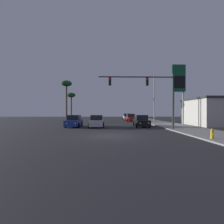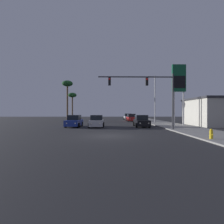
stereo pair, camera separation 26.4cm
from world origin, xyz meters
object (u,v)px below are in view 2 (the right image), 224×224
car_red (131,118)px  street_lamp (154,96)px  car_blue (74,121)px  gas_station_sign (179,82)px  car_white (128,117)px  palm_tree_far (72,96)px  car_black (141,121)px  palm_tree_mid (67,86)px  car_silver (97,122)px  fire_hydrant (211,134)px  traffic_light_mast (151,89)px

car_red → street_lamp: street_lamp is taller
car_blue → gas_station_sign: (15.31, 0.68, 5.86)m
car_white → car_blue: same height
car_blue → car_red: bearing=-123.0°
car_blue → gas_station_sign: bearing=-175.3°
car_red → palm_tree_far: bearing=-36.3°
car_black → palm_tree_mid: 21.56m
car_silver → street_lamp: bearing=-139.1°
car_white → fire_hydrant: bearing=94.8°
car_red → palm_tree_mid: palm_tree_mid is taller
fire_hydrant → gas_station_sign: bearing=78.2°
car_white → gas_station_sign: 20.82m
car_red → fire_hydrant: (2.66, -26.19, -0.27)m
car_black → car_blue: (-9.62, 0.09, 0.00)m
car_red → car_blue: bearing=52.5°
gas_station_sign → palm_tree_far: bearing=131.0°
car_white → car_blue: 22.19m
car_black → traffic_light_mast: (0.23, -4.55, 4.04)m
car_blue → street_lamp: bearing=-145.6°
gas_station_sign → palm_tree_far: (-20.74, 23.89, -0.12)m
car_silver → fire_hydrant: (9.40, -11.53, -0.27)m
palm_tree_far → street_lamp: bearing=-39.8°
fire_hydrant → car_black: bearing=104.3°
car_silver → fire_hydrant: bearing=129.0°
car_silver → traffic_light_mast: 8.77m
car_white → gas_station_sign: (5.48, -19.22, 5.86)m
car_white → palm_tree_mid: (-14.28, -5.33, 7.22)m
car_black → car_silver: size_ratio=1.00×
car_white → gas_station_sign: bearing=105.7°
car_red → traffic_light_mast: 19.23m
gas_station_sign → palm_tree_mid: (-19.76, 13.89, 1.36)m
traffic_light_mast → fire_hydrant: (2.80, -7.39, -4.32)m
car_red → car_white: 5.73m
traffic_light_mast → fire_hydrant: traffic_light_mast is taller
palm_tree_far → car_black: bearing=-58.6°
fire_hydrant → palm_tree_far: bearing=116.3°
car_white → car_blue: size_ratio=0.99×
street_lamp → gas_station_sign: 8.25m
street_lamp → fire_hydrant: size_ratio=11.84×
street_lamp → palm_tree_mid: palm_tree_mid is taller
street_lamp → fire_hydrant: street_lamp is taller
car_black → traffic_light_mast: 6.09m
car_red → car_blue: (-9.99, -14.16, 0.00)m
car_silver → palm_tree_mid: size_ratio=0.47×
traffic_light_mast → car_blue: bearing=154.8°
car_red → street_lamp: 7.96m
street_lamp → palm_tree_far: 24.95m
traffic_light_mast → gas_station_sign: gas_station_sign is taller
fire_hydrant → palm_tree_far: palm_tree_far is taller
car_blue → fire_hydrant: (12.65, -12.03, -0.27)m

